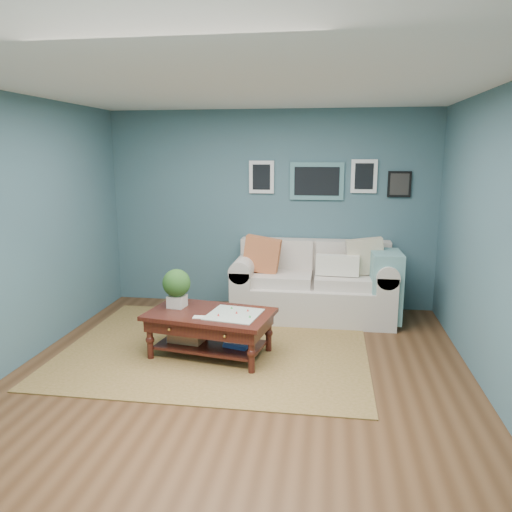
# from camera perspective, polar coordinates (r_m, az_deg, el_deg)

# --- Properties ---
(room_shell) EXTENTS (5.00, 5.02, 2.70)m
(room_shell) POSITION_cam_1_polar(r_m,az_deg,el_deg) (4.53, -1.86, 1.97)
(room_shell) COLOR brown
(room_shell) RESTS_ON ground
(area_rug) EXTENTS (3.28, 2.62, 0.01)m
(area_rug) POSITION_cam_1_polar(r_m,az_deg,el_deg) (5.64, -4.49, -10.38)
(area_rug) COLOR brown
(area_rug) RESTS_ON ground
(loveseat) EXTENTS (2.11, 0.96, 1.09)m
(loveseat) POSITION_cam_1_polar(r_m,az_deg,el_deg) (6.58, 7.37, -3.19)
(loveseat) COLOR silver
(loveseat) RESTS_ON ground
(coffee_table) EXTENTS (1.40, 0.96, 0.90)m
(coffee_table) POSITION_cam_1_polar(r_m,az_deg,el_deg) (5.35, -5.91, -7.15)
(coffee_table) COLOR #361010
(coffee_table) RESTS_ON ground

